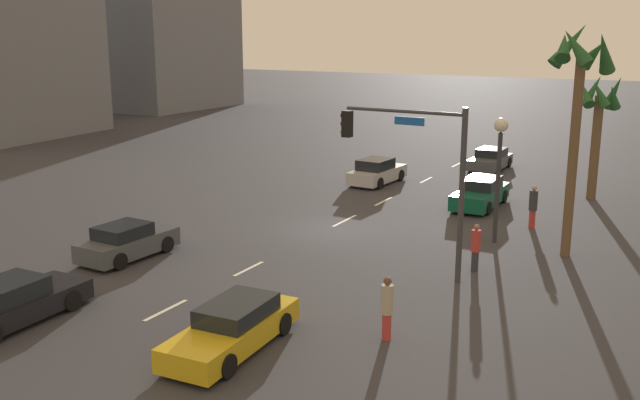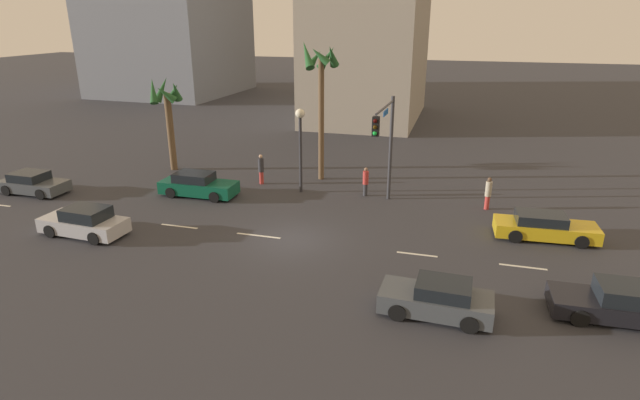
% 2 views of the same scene
% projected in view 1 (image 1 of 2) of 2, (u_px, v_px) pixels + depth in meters
% --- Properties ---
extents(ground_plane, '(220.00, 220.00, 0.00)m').
position_uv_depth(ground_plane, '(327.00, 230.00, 30.93)').
color(ground_plane, '#333338').
extents(lane_stripe_0, '(2.47, 0.14, 0.01)m').
position_uv_depth(lane_stripe_0, '(458.00, 164.00, 46.26)').
color(lane_stripe_0, silver).
rests_on(lane_stripe_0, ground_plane).
extents(lane_stripe_1, '(1.89, 0.14, 0.01)m').
position_uv_depth(lane_stripe_1, '(426.00, 180.00, 41.25)').
color(lane_stripe_1, silver).
rests_on(lane_stripe_1, ground_plane).
extents(lane_stripe_2, '(2.06, 0.14, 0.01)m').
position_uv_depth(lane_stripe_2, '(384.00, 201.00, 36.08)').
color(lane_stripe_2, silver).
rests_on(lane_stripe_2, ground_plane).
extents(lane_stripe_3, '(2.28, 0.14, 0.01)m').
position_uv_depth(lane_stripe_3, '(345.00, 221.00, 32.37)').
color(lane_stripe_3, silver).
rests_on(lane_stripe_3, ground_plane).
extents(lane_stripe_4, '(1.82, 0.14, 0.01)m').
position_uv_depth(lane_stripe_4, '(249.00, 269.00, 25.82)').
color(lane_stripe_4, silver).
rests_on(lane_stripe_4, ground_plane).
extents(lane_stripe_5, '(1.95, 0.14, 0.01)m').
position_uv_depth(lane_stripe_5, '(166.00, 310.00, 21.99)').
color(lane_stripe_5, silver).
rests_on(lane_stripe_5, ground_plane).
extents(car_0, '(4.33, 2.02, 1.43)m').
position_uv_depth(car_0, '(377.00, 172.00, 40.25)').
color(car_0, '#B7B7BC').
rests_on(car_0, ground_plane).
extents(car_1, '(4.78, 1.97, 1.28)m').
position_uv_depth(car_1, '(233.00, 328.00, 19.23)').
color(car_1, gold).
rests_on(car_1, ground_plane).
extents(car_2, '(4.09, 1.94, 1.30)m').
position_uv_depth(car_2, '(490.00, 160.00, 44.41)').
color(car_2, '#474C51').
rests_on(car_2, ground_plane).
extents(car_3, '(4.02, 1.90, 1.35)m').
position_uv_depth(car_3, '(127.00, 242.00, 26.97)').
color(car_3, '#474C51').
rests_on(car_3, ground_plane).
extents(car_4, '(4.73, 1.96, 1.34)m').
position_uv_depth(car_4, '(11.00, 304.00, 20.88)').
color(car_4, black).
rests_on(car_4, ground_plane).
extents(car_5, '(4.58, 1.85, 1.41)m').
position_uv_depth(car_5, '(480.00, 193.00, 34.94)').
color(car_5, '#0F5138').
rests_on(car_5, ground_plane).
extents(traffic_signal, '(0.44, 4.78, 6.00)m').
position_uv_depth(traffic_signal, '(418.00, 161.00, 24.37)').
color(traffic_signal, '#38383D').
rests_on(traffic_signal, ground_plane).
extents(streetlamp, '(0.56, 0.56, 5.09)m').
position_uv_depth(streetlamp, '(499.00, 154.00, 28.29)').
color(streetlamp, '#2D2D33').
rests_on(streetlamp, ground_plane).
extents(pedestrian_0, '(0.46, 0.46, 1.74)m').
position_uv_depth(pedestrian_0, '(476.00, 246.00, 25.42)').
color(pedestrian_0, '#333338').
rests_on(pedestrian_0, ground_plane).
extents(pedestrian_1, '(0.42, 0.42, 1.85)m').
position_uv_depth(pedestrian_1, '(387.00, 307.00, 19.69)').
color(pedestrian_1, '#BF3833').
rests_on(pedestrian_1, ground_plane).
extents(pedestrian_2, '(0.48, 0.48, 1.92)m').
position_uv_depth(pedestrian_2, '(533.00, 205.00, 30.99)').
color(pedestrian_2, '#BF3833').
rests_on(pedestrian_2, ground_plane).
extents(palm_tree_0, '(2.38, 2.40, 6.36)m').
position_uv_depth(palm_tree_0, '(599.00, 112.00, 35.68)').
color(palm_tree_0, brown).
rests_on(palm_tree_0, ground_plane).
extents(palm_tree_1, '(2.52, 2.57, 8.85)m').
position_uv_depth(palm_tree_1, '(579.00, 82.00, 25.91)').
color(palm_tree_1, brown).
rests_on(palm_tree_1, ground_plane).
extents(building_3, '(15.22, 14.57, 21.21)m').
position_uv_depth(building_3, '(149.00, 11.00, 79.39)').
color(building_3, slate).
rests_on(building_3, ground_plane).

